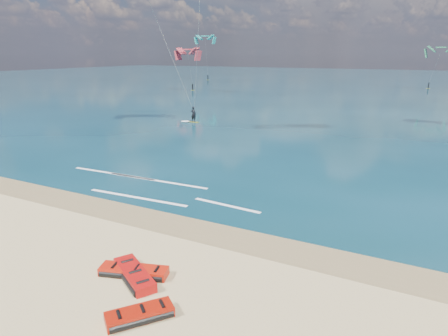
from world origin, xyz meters
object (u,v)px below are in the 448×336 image
at_px(packed_kite_right, 140,319).
at_px(packed_kite_left, 134,275).
at_px(kitesurfer_main, 183,46).
at_px(packed_kite_mid, 135,279).

bearing_deg(packed_kite_right, packed_kite_left, 81.68).
bearing_deg(kitesurfer_main, packed_kite_right, -65.59).
relative_size(packed_kite_mid, kitesurfer_main, 0.17).
relative_size(packed_kite_right, kitesurfer_main, 0.14).
distance_m(packed_kite_right, kitesurfer_main, 34.13).
bearing_deg(packed_kite_left, kitesurfer_main, 101.27).
relative_size(packed_kite_left, kitesurfer_main, 0.16).
distance_m(packed_kite_left, packed_kite_right, 2.71).
bearing_deg(packed_kite_mid, packed_kite_right, -15.41).
height_order(packed_kite_right, kitesurfer_main, kitesurfer_main).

